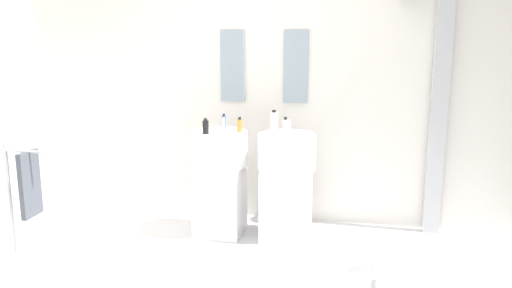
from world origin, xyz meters
TOP-DOWN VIEW (x-y plane):
  - rear_partition at (0.00, 1.65)m, footprint 4.80×0.10m
  - pedestal_sink_left at (-0.29, 1.11)m, footprint 0.49×0.49m
  - pedestal_sink_right at (0.29, 1.11)m, footprint 0.49×0.49m
  - vanity_mirror_left at (-0.29, 1.58)m, footprint 0.22×0.03m
  - vanity_mirror_right at (0.29, 1.58)m, footprint 0.22×0.03m
  - shower_column at (1.52, 1.53)m, footprint 0.49×0.24m
  - lounge_chair at (1.04, -0.08)m, footprint 1.08×1.08m
  - towel_rack at (-1.52, 0.17)m, footprint 0.37×0.22m
  - soap_bottle_black at (-0.38, 0.99)m, footprint 0.05×0.05m
  - soap_bottle_white at (0.16, 1.22)m, footprint 0.06×0.06m
  - soap_bottle_blue at (-0.30, 1.27)m, footprint 0.04×0.04m
  - soap_bottle_clear at (0.31, 0.94)m, footprint 0.04×0.04m
  - soap_bottle_amber at (-0.12, 1.13)m, footprint 0.05×0.05m

SIDE VIEW (x-z plane):
  - lounge_chair at x=1.04m, z-range 0.03..0.67m
  - pedestal_sink_left at x=-0.29m, z-range -0.01..1.01m
  - pedestal_sink_right at x=0.29m, z-range -0.01..1.01m
  - towel_rack at x=-1.52m, z-range 0.15..1.10m
  - soap_bottle_blue at x=-0.30m, z-range 0.91..1.04m
  - soap_bottle_amber at x=-0.12m, z-range 0.91..1.04m
  - soap_bottle_black at x=-0.38m, z-range 0.91..1.04m
  - soap_bottle_clear at x=0.31m, z-range 0.91..1.09m
  - soap_bottle_white at x=0.16m, z-range 0.91..1.10m
  - shower_column at x=1.52m, z-range 0.05..2.10m
  - rear_partition at x=0.00m, z-range 0.00..2.60m
  - vanity_mirror_left at x=-0.29m, z-range 1.12..1.77m
  - vanity_mirror_right at x=0.29m, z-range 1.12..1.77m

